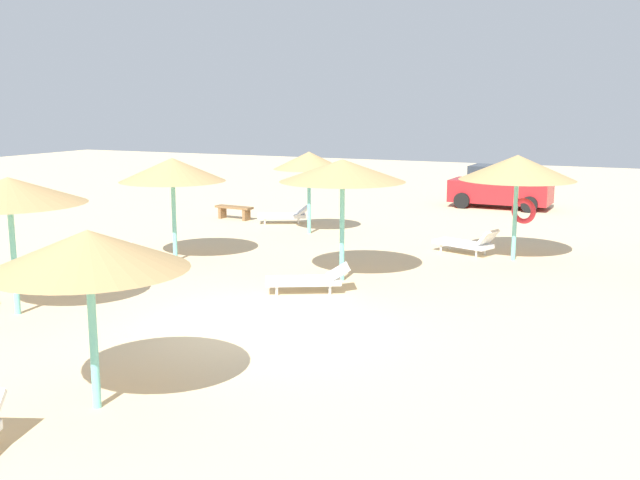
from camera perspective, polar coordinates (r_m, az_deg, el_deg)
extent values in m
plane|color=beige|center=(14.57, -4.97, -6.63)|extent=(80.00, 80.00, 0.00)
cylinder|color=#6BC6BC|center=(17.90, 1.70, 0.81)|extent=(0.12, 0.12, 2.52)
cone|color=tan|center=(17.71, 1.73, 5.35)|extent=(3.02, 3.02, 0.53)
cylinder|color=#6BC6BC|center=(16.29, -22.42, -1.23)|extent=(0.12, 0.12, 2.38)
cone|color=tan|center=(16.08, -22.77, 3.52)|extent=(3.05, 3.05, 0.54)
cylinder|color=#6BC6BC|center=(24.37, -0.84, 3.09)|extent=(0.12, 0.12, 2.23)
cone|color=tan|center=(24.23, -0.85, 6.13)|extent=(2.32, 2.32, 0.56)
cylinder|color=#6BC6BC|center=(20.86, 14.72, 1.59)|extent=(0.12, 0.12, 2.32)
cone|color=tan|center=(20.70, 14.90, 5.40)|extent=(3.11, 3.11, 0.67)
torus|color=red|center=(20.79, 15.34, 2.16)|extent=(0.71, 0.33, 0.70)
cylinder|color=#6BC6BC|center=(20.56, -11.12, 1.56)|extent=(0.12, 0.12, 2.28)
cone|color=tan|center=(20.40, -11.25, 5.32)|extent=(2.86, 2.86, 0.63)
cylinder|color=#6BC6BC|center=(10.98, -16.99, -7.08)|extent=(0.12, 0.12, 2.12)
cone|color=tan|center=(10.68, -17.35, -0.72)|extent=(2.78, 2.78, 0.56)
cube|color=white|center=(16.94, -1.31, -3.14)|extent=(1.80, 1.37, 0.12)
cube|color=white|center=(16.95, 1.39, -2.45)|extent=(0.76, 0.81, 0.35)
cylinder|color=silver|center=(17.23, 0.66, -3.49)|extent=(0.06, 0.06, 0.22)
cylinder|color=silver|center=(16.81, 0.77, -3.85)|extent=(0.06, 0.06, 0.22)
cylinder|color=silver|center=(17.18, -3.34, -3.54)|extent=(0.06, 0.06, 0.22)
cylinder|color=silver|center=(16.76, -3.33, -3.91)|extent=(0.06, 0.06, 0.22)
cube|color=white|center=(26.52, -2.96, 1.87)|extent=(1.80, 1.37, 0.12)
cube|color=white|center=(26.51, -1.23, 2.36)|extent=(0.74, 0.80, 0.38)
cylinder|color=silver|center=(26.78, -1.68, 1.60)|extent=(0.06, 0.06, 0.22)
cylinder|color=silver|center=(26.34, -1.64, 1.45)|extent=(0.06, 0.06, 0.22)
cylinder|color=silver|center=(26.77, -4.24, 1.57)|extent=(0.06, 0.06, 0.22)
cylinder|color=silver|center=(26.33, -4.26, 1.42)|extent=(0.06, 0.06, 0.22)
cube|color=white|center=(21.67, 10.89, -0.29)|extent=(1.82, 1.19, 0.12)
cube|color=white|center=(21.20, 12.71, 0.15)|extent=(0.61, 0.74, 0.48)
cylinder|color=silver|center=(21.57, 12.52, -0.86)|extent=(0.06, 0.06, 0.22)
cylinder|color=silver|center=(21.20, 11.88, -1.03)|extent=(0.06, 0.06, 0.22)
cylinder|color=silver|center=(22.22, 9.92, -0.44)|extent=(0.06, 0.06, 0.22)
cylinder|color=silver|center=(21.86, 9.25, -0.59)|extent=(0.06, 0.06, 0.22)
cube|color=white|center=(21.20, -15.30, -0.72)|extent=(1.45, 1.78, 0.12)
cube|color=white|center=(20.39, -15.61, -0.61)|extent=(0.82, 0.78, 0.35)
cylinder|color=silver|center=(20.62, -14.88, -1.49)|extent=(0.06, 0.06, 0.22)
cylinder|color=silver|center=(20.68, -16.09, -1.52)|extent=(0.06, 0.06, 0.22)
cylinder|color=silver|center=(21.79, -14.50, -0.83)|extent=(0.06, 0.06, 0.22)
cylinder|color=silver|center=(21.85, -15.65, -0.86)|extent=(0.06, 0.06, 0.22)
cube|color=brown|center=(27.59, -6.60, 2.51)|extent=(1.53, 0.55, 0.08)
cube|color=brown|center=(27.96, -7.50, 2.09)|extent=(0.15, 0.37, 0.41)
cube|color=brown|center=(27.30, -5.67, 1.92)|extent=(0.15, 0.37, 0.41)
cube|color=#B21E23|center=(31.27, 13.66, 3.64)|extent=(4.05, 1.82, 0.90)
cube|color=#262D38|center=(31.24, 13.37, 5.03)|extent=(2.05, 1.62, 0.60)
cylinder|color=black|center=(31.91, 16.36, 3.01)|extent=(0.65, 0.24, 0.64)
cylinder|color=black|center=(30.19, 15.76, 2.63)|extent=(0.65, 0.24, 0.64)
cylinder|color=black|center=(32.48, 11.67, 3.35)|extent=(0.65, 0.24, 0.64)
cylinder|color=black|center=(30.80, 10.82, 2.99)|extent=(0.65, 0.24, 0.64)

